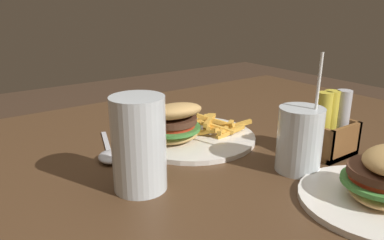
% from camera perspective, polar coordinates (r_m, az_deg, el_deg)
% --- Properties ---
extents(dining_table, '(1.57, 1.09, 0.71)m').
position_cam_1_polar(dining_table, '(0.71, -0.92, -13.35)').
color(dining_table, '#4C331E').
rests_on(dining_table, ground_plane).
extents(meal_plate_near, '(0.29, 0.28, 0.10)m').
position_cam_1_polar(meal_plate_near, '(0.81, -1.31, -1.38)').
color(meal_plate_near, white).
rests_on(meal_plate_near, dining_table).
extents(beer_glass, '(0.09, 0.09, 0.16)m').
position_cam_1_polar(beer_glass, '(0.61, -8.15, -3.79)').
color(beer_glass, silver).
rests_on(beer_glass, dining_table).
extents(juice_glass, '(0.08, 0.08, 0.21)m').
position_cam_1_polar(juice_glass, '(0.70, 16.03, -3.30)').
color(juice_glass, silver).
rests_on(juice_glass, dining_table).
extents(spoon, '(0.09, 0.19, 0.02)m').
position_cam_1_polar(spoon, '(0.75, -12.29, -5.32)').
color(spoon, silver).
rests_on(spoon, dining_table).
extents(meal_plate_far, '(0.24, 0.24, 0.10)m').
position_cam_1_polar(meal_plate_far, '(0.64, 27.04, -8.86)').
color(meal_plate_far, white).
rests_on(meal_plate_far, dining_table).
extents(condiment_caddy, '(0.10, 0.07, 0.13)m').
position_cam_1_polar(condiment_caddy, '(0.79, 20.35, -1.51)').
color(condiment_caddy, brown).
rests_on(condiment_caddy, dining_table).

